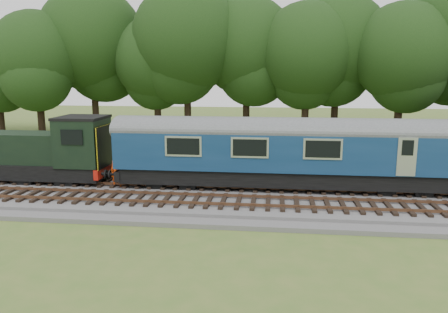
# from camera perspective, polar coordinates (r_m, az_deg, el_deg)

# --- Properties ---
(ground) EXTENTS (120.00, 120.00, 0.00)m
(ground) POSITION_cam_1_polar(r_m,az_deg,el_deg) (22.74, -1.33, -5.61)
(ground) COLOR #476A27
(ground) RESTS_ON ground
(ballast) EXTENTS (70.00, 7.00, 0.35)m
(ballast) POSITION_cam_1_polar(r_m,az_deg,el_deg) (22.69, -1.33, -5.18)
(ballast) COLOR #4C4C4F
(ballast) RESTS_ON ground
(track_north) EXTENTS (67.20, 2.40, 0.21)m
(track_north) POSITION_cam_1_polar(r_m,az_deg,el_deg) (23.96, -0.86, -3.70)
(track_north) COLOR black
(track_north) RESTS_ON ballast
(track_south) EXTENTS (67.20, 2.40, 0.21)m
(track_south) POSITION_cam_1_polar(r_m,az_deg,el_deg) (21.10, -1.94, -5.76)
(track_south) COLOR black
(track_south) RESTS_ON ballast
(fence) EXTENTS (64.00, 0.12, 1.00)m
(fence) POSITION_cam_1_polar(r_m,az_deg,el_deg) (27.05, 0.00, -2.89)
(fence) COLOR #6B6054
(fence) RESTS_ON ground
(tree_line) EXTENTS (70.00, 8.00, 18.00)m
(tree_line) POSITION_cam_1_polar(r_m,az_deg,el_deg) (44.16, 2.65, 2.54)
(tree_line) COLOR black
(tree_line) RESTS_ON ground
(dmu_railcar) EXTENTS (18.05, 2.86, 3.88)m
(dmu_railcar) POSITION_cam_1_polar(r_m,az_deg,el_deg) (23.31, 8.03, 1.28)
(dmu_railcar) COLOR black
(dmu_railcar) RESTS_ON ground
(shunter_loco) EXTENTS (8.91, 2.60, 3.38)m
(shunter_loco) POSITION_cam_1_polar(r_m,az_deg,el_deg) (26.95, -23.11, 0.45)
(shunter_loco) COLOR black
(shunter_loco) RESTS_ON ground
(worker) EXTENTS (0.78, 0.67, 1.81)m
(worker) POSITION_cam_1_polar(r_m,az_deg,el_deg) (24.35, -13.80, -1.75)
(worker) COLOR #ED460C
(worker) RESTS_ON ballast
(shed) EXTENTS (3.43, 3.43, 2.63)m
(shed) POSITION_cam_1_polar(r_m,az_deg,el_deg) (39.19, 27.12, 2.23)
(shed) COLOR #17331C
(shed) RESTS_ON ground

